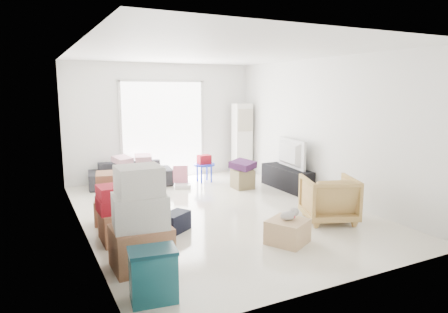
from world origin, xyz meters
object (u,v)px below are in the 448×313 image
object	(u,v)px
sofa	(131,171)
storage_bins	(153,275)
wood_crate	(288,231)
television	(287,164)
ac_tower	(242,139)
ottoman	(243,179)
kids_table	(204,163)
armchair	(329,196)
tv_console	(287,178)

from	to	relation	value
sofa	storage_bins	distance (m)	5.00
sofa	wood_crate	xyz separation A→B (m)	(1.13, -4.25, -0.18)
television	storage_bins	world-z (taller)	television
ac_tower	sofa	xyz separation A→B (m)	(-2.87, -0.15, -0.53)
television	sofa	size ratio (longest dim) A/B	0.59
ac_tower	storage_bins	xyz separation A→B (m)	(-3.85, -5.06, -0.60)
ac_tower	ottoman	distance (m)	1.76
television	ottoman	world-z (taller)	television
television	wood_crate	bearing A→B (deg)	151.38
television	ottoman	size ratio (longest dim) A/B	2.60
kids_table	ottoman	bearing A→B (deg)	-61.91
armchair	storage_bins	xyz separation A→B (m)	(-3.25, -1.14, -0.13)
storage_bins	kids_table	distance (m)	5.23
storage_bins	kids_table	xyz separation A→B (m)	(2.58, 4.55, 0.17)
kids_table	wood_crate	world-z (taller)	kids_table
wood_crate	ac_tower	bearing A→B (deg)	68.38
ottoman	sofa	bearing A→B (deg)	148.63
ac_tower	tv_console	xyz separation A→B (m)	(0.05, -1.87, -0.65)
sofa	armchair	bearing A→B (deg)	-51.09
sofa	kids_table	world-z (taller)	sofa
storage_bins	kids_table	bearing A→B (deg)	60.48
ac_tower	television	size ratio (longest dim) A/B	1.66
armchair	kids_table	world-z (taller)	armchair
ac_tower	television	distance (m)	1.90
ottoman	kids_table	xyz separation A→B (m)	(-0.49, 0.92, 0.24)
tv_console	sofa	distance (m)	3.39
ottoman	wood_crate	bearing A→B (deg)	-107.96
tv_console	wood_crate	bearing A→B (deg)	-125.35
tv_console	sofa	world-z (taller)	sofa
storage_bins	ottoman	size ratio (longest dim) A/B	1.35
tv_console	armchair	distance (m)	2.16
ottoman	storage_bins	bearing A→B (deg)	-130.21
ac_tower	kids_table	size ratio (longest dim) A/B	2.80
kids_table	wood_crate	bearing A→B (deg)	-96.93
ac_tower	sofa	distance (m)	2.92
sofa	storage_bins	world-z (taller)	sofa
television	sofa	distance (m)	3.40
television	tv_console	bearing A→B (deg)	0.00
tv_console	storage_bins	size ratio (longest dim) A/B	2.51
armchair	sofa	bearing A→B (deg)	-37.15
ottoman	television	bearing A→B (deg)	-28.33
storage_bins	ac_tower	bearing A→B (deg)	52.71
television	armchair	world-z (taller)	armchair
tv_console	storage_bins	bearing A→B (deg)	-140.77
armchair	ottoman	xyz separation A→B (m)	(-0.18, 2.50, -0.20)
storage_bins	kids_table	world-z (taller)	kids_table
armchair	television	bearing A→B (deg)	-85.80
sofa	armchair	size ratio (longest dim) A/B	2.20
ac_tower	wood_crate	bearing A→B (deg)	-111.62
armchair	wood_crate	distance (m)	1.27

